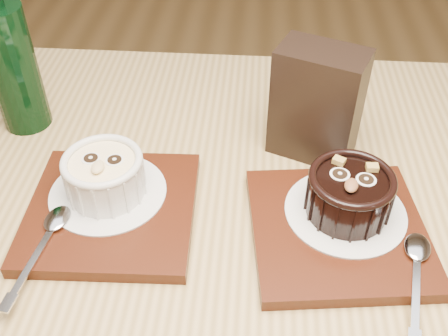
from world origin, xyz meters
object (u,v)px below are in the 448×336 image
object	(u,v)px
ramekin_white	(104,174)
green_bottle	(12,64)
tray_right	(338,230)
ramekin_dark	(350,192)
tray_left	(112,210)
table	(221,299)
condiment_stand	(317,103)

from	to	relation	value
ramekin_white	green_bottle	xyz separation A→B (m)	(-0.15, 0.14, 0.05)
tray_right	ramekin_dark	size ratio (longest dim) A/B	2.00
tray_left	ramekin_white	bearing A→B (deg)	111.80
tray_left	table	bearing A→B (deg)	-17.70
tray_right	table	bearing A→B (deg)	-166.73
tray_left	condiment_stand	bearing A→B (deg)	30.41
table	tray_right	xyz separation A→B (m)	(0.12, 0.03, 0.10)
table	ramekin_white	size ratio (longest dim) A/B	13.76
ramekin_dark	condiment_stand	distance (m)	0.13
tray_left	tray_right	world-z (taller)	same
table	ramekin_white	bearing A→B (deg)	156.00
ramekin_white	green_bottle	size ratio (longest dim) A/B	0.38
tray_right	ramekin_dark	world-z (taller)	ramekin_dark
ramekin_dark	condiment_stand	bearing A→B (deg)	116.96
ramekin_white	tray_left	bearing A→B (deg)	-66.53
table	tray_right	world-z (taller)	tray_right
tray_right	tray_left	bearing A→B (deg)	177.50
ramekin_dark	tray_right	bearing A→B (deg)	-99.93
tray_right	green_bottle	size ratio (longest dim) A/B	0.78
ramekin_white	green_bottle	world-z (taller)	green_bottle
table	condiment_stand	distance (m)	0.26
table	ramekin_dark	xyz separation A→B (m)	(0.13, 0.05, 0.14)
tray_right	ramekin_dark	bearing A→B (deg)	66.73
tray_left	ramekin_dark	size ratio (longest dim) A/B	2.00
tray_left	condiment_stand	world-z (taller)	condiment_stand
ramekin_white	green_bottle	bearing A→B (deg)	137.28
ramekin_white	ramekin_dark	world-z (taller)	ramekin_dark
condiment_stand	ramekin_dark	bearing A→B (deg)	-76.38
table	condiment_stand	xyz separation A→B (m)	(0.10, 0.17, 0.16)
ramekin_white	tray_right	xyz separation A→B (m)	(0.25, -0.03, -0.04)
table	green_bottle	world-z (taller)	green_bottle
tray_left	green_bottle	xyz separation A→B (m)	(-0.15, 0.16, 0.08)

